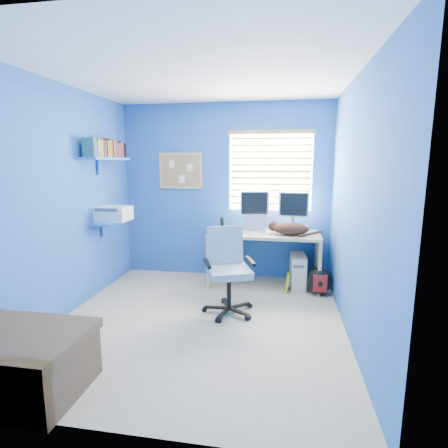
% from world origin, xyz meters
% --- Properties ---
extents(floor, '(3.00, 3.20, 0.00)m').
position_xyz_m(floor, '(0.00, 0.00, 0.00)').
color(floor, tan).
rests_on(floor, ground).
extents(ceiling, '(3.00, 3.20, 0.00)m').
position_xyz_m(ceiling, '(0.00, 0.00, 2.50)').
color(ceiling, white).
rests_on(ceiling, wall_back).
extents(wall_back, '(3.00, 0.01, 2.50)m').
position_xyz_m(wall_back, '(0.00, 1.60, 1.25)').
color(wall_back, blue).
rests_on(wall_back, ground).
extents(wall_front, '(3.00, 0.01, 2.50)m').
position_xyz_m(wall_front, '(0.00, -1.60, 1.25)').
color(wall_front, blue).
rests_on(wall_front, ground).
extents(wall_left, '(0.01, 3.20, 2.50)m').
position_xyz_m(wall_left, '(-1.50, 0.00, 1.25)').
color(wall_left, blue).
rests_on(wall_left, ground).
extents(wall_right, '(0.01, 3.20, 2.50)m').
position_xyz_m(wall_right, '(1.50, 0.00, 1.25)').
color(wall_right, blue).
rests_on(wall_right, ground).
extents(desk, '(1.48, 0.65, 0.74)m').
position_xyz_m(desk, '(0.60, 1.26, 0.37)').
color(desk, tan).
rests_on(desk, floor).
extents(laptop, '(0.39, 0.34, 0.22)m').
position_xyz_m(laptop, '(0.43, 1.17, 0.85)').
color(laptop, silver).
rests_on(laptop, desk).
extents(monitor_left, '(0.42, 0.20, 0.54)m').
position_xyz_m(monitor_left, '(0.45, 1.45, 1.01)').
color(monitor_left, silver).
rests_on(monitor_left, desk).
extents(monitor_right, '(0.41, 0.16, 0.54)m').
position_xyz_m(monitor_right, '(0.98, 1.42, 1.01)').
color(monitor_right, silver).
rests_on(monitor_right, desk).
extents(phone, '(0.09, 0.11, 0.17)m').
position_xyz_m(phone, '(-0.00, 1.38, 0.82)').
color(phone, black).
rests_on(phone, desk).
extents(mug, '(0.10, 0.09, 0.10)m').
position_xyz_m(mug, '(0.94, 1.47, 0.79)').
color(mug, '#295D58').
rests_on(mug, desk).
extents(cd_spindle, '(0.13, 0.13, 0.07)m').
position_xyz_m(cd_spindle, '(1.13, 1.47, 0.78)').
color(cd_spindle, silver).
rests_on(cd_spindle, desk).
extents(cat, '(0.52, 0.39, 0.16)m').
position_xyz_m(cat, '(0.95, 1.14, 0.82)').
color(cat, black).
rests_on(cat, desk).
extents(tower_pc, '(0.21, 0.45, 0.45)m').
position_xyz_m(tower_pc, '(1.06, 1.24, 0.23)').
color(tower_pc, beige).
rests_on(tower_pc, floor).
extents(drawer_boxes, '(0.35, 0.28, 0.41)m').
position_xyz_m(drawer_boxes, '(0.06, 1.38, 0.20)').
color(drawer_boxes, tan).
rests_on(drawer_boxes, floor).
extents(yellow_book, '(0.03, 0.17, 0.24)m').
position_xyz_m(yellow_book, '(0.92, 1.04, 0.12)').
color(yellow_book, yellow).
rests_on(yellow_book, floor).
extents(backpack, '(0.31, 0.24, 0.36)m').
position_xyz_m(backpack, '(1.33, 1.00, 0.18)').
color(backpack, black).
rests_on(backpack, floor).
extents(bed_corner, '(0.96, 0.68, 0.46)m').
position_xyz_m(bed_corner, '(-1.06, -1.34, 0.23)').
color(bed_corner, brown).
rests_on(bed_corner, floor).
extents(office_chair, '(0.72, 0.72, 0.95)m').
position_xyz_m(office_chair, '(0.25, 0.32, 0.36)').
color(office_chair, black).
rests_on(office_chair, floor).
extents(window_blinds, '(1.15, 0.05, 1.10)m').
position_xyz_m(window_blinds, '(0.65, 1.57, 1.55)').
color(window_blinds, white).
rests_on(window_blinds, ground).
extents(corkboard, '(0.64, 0.02, 0.52)m').
position_xyz_m(corkboard, '(-0.65, 1.58, 1.55)').
color(corkboard, tan).
rests_on(corkboard, ground).
extents(wall_shelves, '(0.42, 0.90, 1.05)m').
position_xyz_m(wall_shelves, '(-1.35, 0.75, 1.43)').
color(wall_shelves, blue).
rests_on(wall_shelves, ground).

